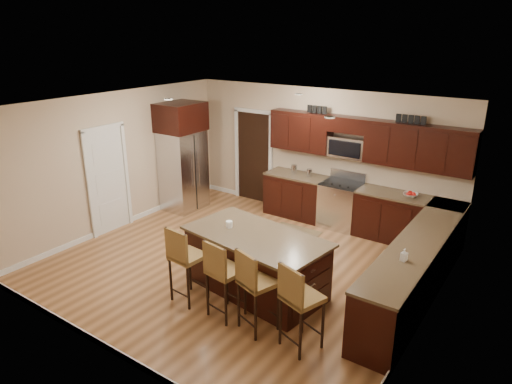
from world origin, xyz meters
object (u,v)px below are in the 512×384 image
Objects in this scene: stool_left at (184,256)px; stool_mid at (222,271)px; stool_right at (254,282)px; island at (256,264)px; stool_extra at (298,298)px; refrigerator at (183,156)px; range at (341,204)px.

stool_left reaches higher than stool_mid.
island is at bearing 141.90° from stool_right.
island is at bearing 57.16° from stool_left.
stool_right is 0.65m from stool_extra.
stool_right is (0.56, -0.85, 0.30)m from island.
stool_mid is 0.53m from stool_right.
refrigerator is (-3.83, 2.77, 0.48)m from stool_right.
stool_extra is at bearing 8.57° from stool_mid.
stool_left is at bearing -100.28° from range.
stool_right and stool_extra have the same top height.
stool_extra is (4.48, -2.77, -0.48)m from refrigerator.
range is at bearing 17.37° from refrigerator.
refrigerator is at bearing 157.43° from island.
refrigerator is 5.29m from stool_extra.
island is 1.05m from stool_right.
stool_mid reaches higher than island.
stool_left reaches higher than stool_extra.
stool_left reaches higher than island.
stool_mid is 0.49× the size of refrigerator.
stool_left is at bearing -46.77° from refrigerator.
island is 0.90m from stool_mid.
stool_left reaches higher than stool_right.
island is at bearing 163.54° from stool_extra.
refrigerator reaches higher than stool_left.
range is 3.53m from refrigerator.
stool_right is at bearing -161.42° from stool_extra.
range is 0.47× the size of refrigerator.
island is 1.98× the size of stool_right.
stool_mid reaches higher than range.
stool_right reaches higher than stool_mid.
stool_left is at bearing -119.92° from island.
refrigerator is at bearing -162.63° from range.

